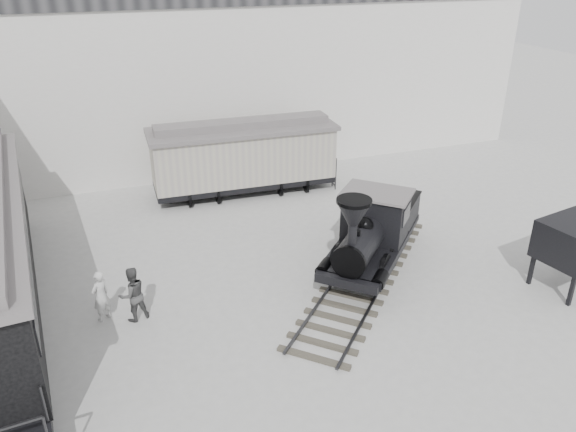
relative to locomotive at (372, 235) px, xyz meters
name	(u,v)px	position (x,y,z in m)	size (l,w,h in m)	color
ground	(338,333)	(-2.68, -3.10, -1.30)	(90.00, 90.00, 0.00)	#9E9E9B
north_wall	(211,59)	(-2.68, 11.88, 4.25)	(34.00, 2.51, 11.00)	silver
locomotive	(372,235)	(0.00, 0.00, 0.00)	(8.49, 8.67, 3.52)	#3C3831
boxcar	(243,155)	(-2.26, 8.23, 0.52)	(8.57, 2.98, 3.47)	black
visitor_a	(101,296)	(-9.15, 0.05, -0.46)	(0.61, 0.40, 1.69)	silver
visitor_b	(133,294)	(-8.24, -0.28, -0.41)	(0.87, 0.68, 1.78)	#434343
coal_hopper	(575,246)	(5.63, -3.43, 0.27)	(2.50, 2.18, 2.41)	black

